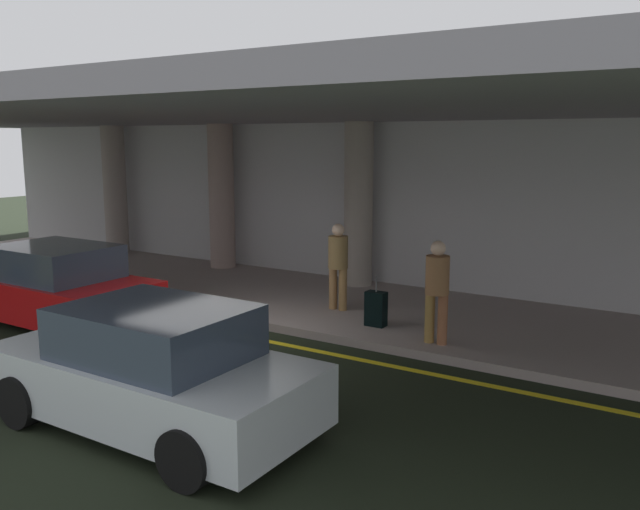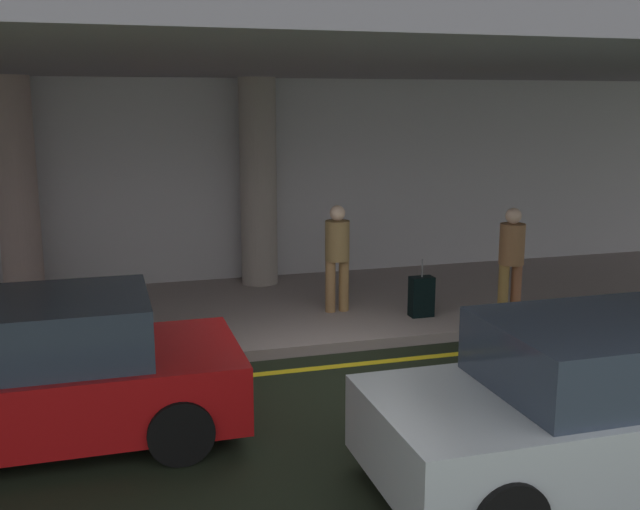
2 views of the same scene
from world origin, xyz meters
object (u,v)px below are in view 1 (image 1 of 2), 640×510
at_px(suitcase_upright_primary, 376,309).
at_px(car_red, 54,287).
at_px(car_silver, 153,370).
at_px(person_waiting_for_ride, 437,285).
at_px(support_column_far_left, 115,190).
at_px(support_column_center, 358,205).
at_px(support_column_left_mid, 222,196).
at_px(traveler_with_luggage, 338,261).

bearing_deg(suitcase_upright_primary, car_red, -136.93).
xyz_separation_m(car_silver, person_waiting_for_ride, (1.74, 4.46, 0.40)).
relative_size(car_red, suitcase_upright_primary, 4.56).
relative_size(support_column_far_left, support_column_center, 1.00).
height_order(support_column_center, car_red, support_column_center).
height_order(support_column_left_mid, person_waiting_for_ride, support_column_left_mid).
distance_m(support_column_center, person_waiting_for_ride, 4.62).
distance_m(car_silver, suitcase_upright_primary, 4.87).
bearing_deg(support_column_center, car_silver, -79.07).
distance_m(support_column_left_mid, support_column_center, 4.00).
relative_size(traveler_with_luggage, person_waiting_for_ride, 1.00).
relative_size(car_red, car_silver, 1.00).
height_order(car_silver, suitcase_upright_primary, car_silver).
relative_size(support_column_far_left, person_waiting_for_ride, 2.17).
distance_m(traveler_with_luggage, suitcase_upright_primary, 1.47).
relative_size(support_column_far_left, car_silver, 0.89).
bearing_deg(support_column_left_mid, car_red, -83.86).
distance_m(support_column_left_mid, traveler_with_luggage, 5.32).
bearing_deg(support_column_left_mid, car_silver, -54.44).
bearing_deg(person_waiting_for_ride, support_column_left_mid, -119.76).
bearing_deg(car_red, support_column_center, -124.94).
height_order(traveler_with_luggage, person_waiting_for_ride, same).
bearing_deg(support_column_far_left, traveler_with_luggage, -14.02).
xyz_separation_m(car_silver, traveler_with_luggage, (-0.70, 5.47, 0.40)).
bearing_deg(car_red, person_waiting_for_ride, -164.19).
bearing_deg(support_column_center, suitcase_upright_primary, -55.59).
distance_m(support_column_left_mid, car_silver, 9.50).
relative_size(car_silver, suitcase_upright_primary, 4.56).
bearing_deg(support_column_center, traveler_with_luggage, -70.51).
xyz_separation_m(traveler_with_luggage, person_waiting_for_ride, (2.44, -1.01, 0.00)).
height_order(car_red, traveler_with_luggage, traveler_with_luggage).
relative_size(support_column_far_left, traveler_with_luggage, 2.17).
height_order(car_silver, traveler_with_luggage, traveler_with_luggage).
bearing_deg(support_column_left_mid, suitcase_upright_primary, -25.43).
height_order(support_column_far_left, car_silver, support_column_far_left).
bearing_deg(support_column_left_mid, support_column_center, 0.00).
height_order(car_red, suitcase_upright_primary, car_red).
distance_m(support_column_center, suitcase_upright_primary, 3.74).
height_order(support_column_left_mid, traveler_with_luggage, support_column_left_mid).
bearing_deg(car_silver, traveler_with_luggage, 96.83).
bearing_deg(support_column_center, person_waiting_for_ride, -44.86).
bearing_deg(support_column_far_left, support_column_center, 0.00).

